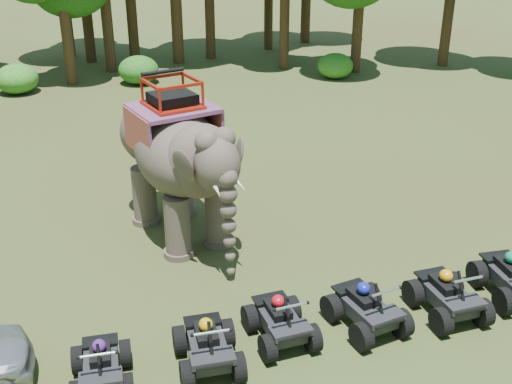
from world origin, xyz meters
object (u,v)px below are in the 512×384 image
atv_2 (281,315)px  atv_3 (367,303)px  atv_4 (449,290)px  atv_1 (208,340)px  atv_0 (100,361)px  elephant (177,159)px

atv_2 → atv_3: (1.86, -0.15, 0.03)m
atv_2 → atv_3: 1.87m
atv_4 → atv_1: bearing=-180.0°
atv_0 → atv_2: 3.64m
atv_2 → atv_3: size_ratio=0.96×
atv_1 → atv_3: bearing=7.0°
atv_3 → atv_2: bearing=165.9°
atv_1 → atv_2: 1.65m
atv_2 → atv_3: atv_3 is taller
elephant → atv_1: (-0.58, -5.55, -1.56)m
atv_0 → atv_2: size_ratio=0.94×
atv_1 → atv_4: (5.37, 0.10, 0.02)m
elephant → atv_1: elephant is taller
atv_1 → atv_2: bearing=16.1°
atv_0 → atv_1: bearing=3.0°
atv_3 → elephant: bearing=108.9°
atv_2 → atv_4: bearing=-6.5°
elephant → atv_1: size_ratio=3.12×
atv_1 → atv_3: atv_3 is taller
atv_0 → atv_3: atv_3 is taller
atv_2 → atv_4: (3.76, -0.25, 0.03)m
atv_0 → atv_4: bearing=4.9°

